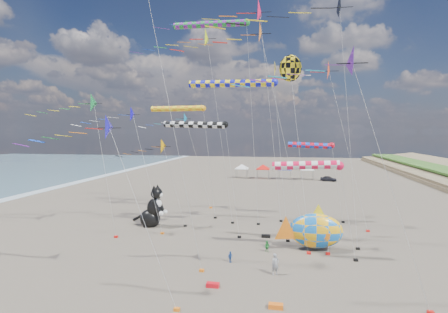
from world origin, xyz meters
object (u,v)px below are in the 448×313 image
object	(u,v)px
parked_car	(328,179)
person_adult	(275,264)
fish_inflatable	(315,231)
child_green	(267,246)
cat_inflatable	(152,205)
child_blue	(230,257)

from	to	relation	value
parked_car	person_adult	bearing A→B (deg)	-174.72
fish_inflatable	child_green	xyz separation A→B (m)	(-4.30, -1.21, -1.33)
cat_inflatable	child_green	distance (m)	15.05
child_green	parked_car	size ratio (longest dim) A/B	0.29
person_adult	child_blue	bearing A→B (deg)	125.49
child_blue	parked_car	bearing A→B (deg)	15.17
fish_inflatable	child_blue	xyz separation A→B (m)	(-7.19, -4.33, -1.37)
cat_inflatable	person_adult	bearing A→B (deg)	-29.10
cat_inflatable	fish_inflatable	bearing A→B (deg)	-6.90
child_blue	parked_car	size ratio (longest dim) A/B	0.27
cat_inflatable	fish_inflatable	xyz separation A→B (m)	(17.82, -5.11, -0.60)
cat_inflatable	parked_car	bearing A→B (deg)	68.79
cat_inflatable	person_adult	distance (m)	18.40
cat_inflatable	fish_inflatable	world-z (taller)	cat_inflatable
child_green	child_blue	size ratio (longest dim) A/B	1.07
fish_inflatable	person_adult	distance (m)	7.17
fish_inflatable	parked_car	distance (m)	47.23
person_adult	child_green	xyz separation A→B (m)	(-0.89, 5.01, -0.31)
child_blue	parked_car	xyz separation A→B (m)	(13.73, 51.08, 0.12)
cat_inflatable	person_adult	size ratio (longest dim) A/B	2.98
fish_inflatable	parked_car	bearing A→B (deg)	82.04
fish_inflatable	person_adult	world-z (taller)	fish_inflatable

